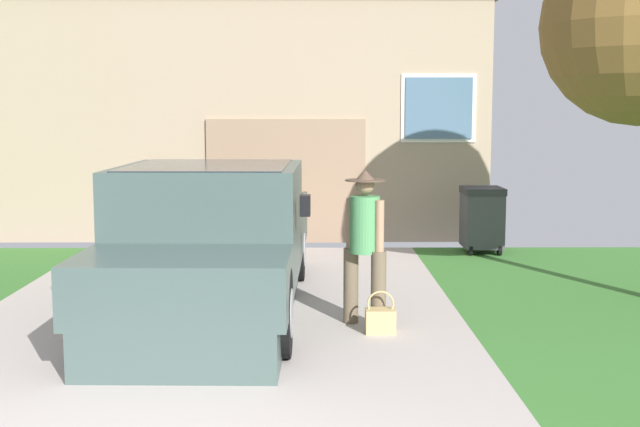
% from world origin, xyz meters
% --- Properties ---
extents(pickup_truck, '(2.04, 5.52, 1.62)m').
position_xyz_m(pickup_truck, '(-0.07, 4.60, 0.72)').
color(pickup_truck, '#40544F').
rests_on(pickup_truck, ground).
extents(person_with_hat, '(0.42, 0.41, 1.60)m').
position_xyz_m(person_with_hat, '(1.54, 4.13, 0.87)').
color(person_with_hat, brown).
rests_on(person_with_hat, ground).
extents(handbag, '(0.29, 0.22, 0.42)m').
position_xyz_m(handbag, '(1.68, 3.83, 0.13)').
color(handbag, tan).
rests_on(handbag, ground).
extents(house_with_garage, '(10.56, 7.18, 4.72)m').
position_xyz_m(house_with_garage, '(-1.12, 13.01, 2.38)').
color(house_with_garage, tan).
rests_on(house_with_garage, ground).
extents(wheeled_trash_bin, '(0.60, 0.72, 1.01)m').
position_xyz_m(wheeled_trash_bin, '(3.62, 8.52, 0.55)').
color(wheeled_trash_bin, '#424247').
rests_on(wheeled_trash_bin, ground).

